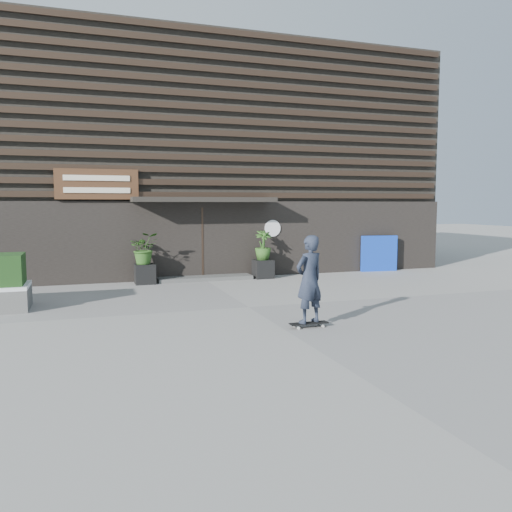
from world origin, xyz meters
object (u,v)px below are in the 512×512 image
object	(u,v)px
planter_pot_right	(263,269)
blue_tarp	(379,253)
skateboarder	(309,280)
planter_pot_left	(145,274)

from	to	relation	value
planter_pot_right	blue_tarp	world-z (taller)	blue_tarp
skateboarder	planter_pot_right	bearing A→B (deg)	78.30
blue_tarp	planter_pot_right	bearing A→B (deg)	-171.08
planter_pot_left	skateboarder	distance (m)	7.13
planter_pot_right	blue_tarp	bearing A→B (deg)	3.79
planter_pot_right	planter_pot_left	bearing A→B (deg)	180.00
planter_pot_right	blue_tarp	xyz separation A→B (m)	(4.53, 0.30, 0.34)
planter_pot_left	skateboarder	xyz separation A→B (m)	(2.42, -6.67, 0.65)
planter_pot_right	skateboarder	bearing A→B (deg)	-101.70
planter_pot_right	skateboarder	xyz separation A→B (m)	(-1.38, -6.67, 0.65)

